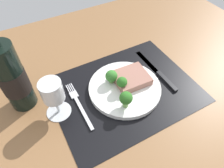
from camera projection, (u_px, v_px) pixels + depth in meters
The scene contains 11 objects.
ground_plane at pixel (124, 93), 67.92cm from camera, with size 140.00×110.00×3.00cm, color brown.
placemat at pixel (125, 90), 66.67cm from camera, with size 46.21×35.45×0.30cm, color black.
plate at pixel (125, 88), 65.95cm from camera, with size 23.47×23.47×1.60cm, color white.
steak at pixel (131, 78), 66.19cm from camera, with size 10.88×9.54×2.37cm, color #9E6B5B.
broccoli_near_fork at pixel (126, 99), 57.69cm from camera, with size 3.89×3.89×5.76cm.
broccoli_front_edge at pixel (111, 76), 64.51cm from camera, with size 3.92×3.92×4.83cm.
broccoli_near_steak at pixel (122, 83), 62.21cm from camera, with size 3.35×3.35×5.10cm.
fork at pixel (79, 105), 62.30cm from camera, with size 2.40×19.20×0.50cm.
knife at pixel (159, 73), 71.16cm from camera, with size 1.80×23.00×0.80cm.
wine_bottle at pixel (12, 77), 54.96cm from camera, with size 7.71×7.71×32.32cm.
wine_glass at pixel (53, 94), 54.61cm from camera, with size 7.44×7.44×13.03cm.
Camera 1 is at (-23.93, -35.11, 51.73)cm, focal length 32.40 mm.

